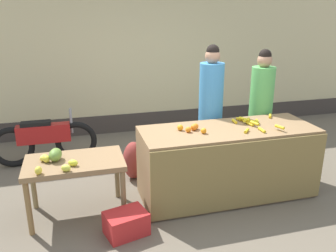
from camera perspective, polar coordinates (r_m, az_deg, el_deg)
name	(u,v)px	position (r m, az deg, el deg)	size (l,w,h in m)	color
ground_plane	(191,198)	(4.72, 3.77, -11.45)	(24.00, 24.00, 0.00)	#665B4C
market_wall_back	(144,60)	(6.97, -3.92, 10.64)	(9.57, 0.23, 2.86)	beige
fruit_stall_counter	(227,162)	(4.66, 9.56, -5.75)	(2.23, 0.85, 0.91)	olive
side_table_wooden	(75,168)	(4.23, -14.81, -6.49)	(1.12, 0.66, 0.70)	olive
banana_bunch_pile	(253,123)	(4.70, 13.54, 0.54)	(0.70, 0.65, 0.07)	gold
orange_pile	(192,128)	(4.35, 3.91, -0.35)	(0.31, 0.26, 0.08)	orange
mango_papaya_pile	(54,158)	(4.16, -17.86, -4.96)	(0.46, 0.50, 0.14)	#D3D544
vendor_woman_blue_shirt	(210,111)	(5.08, 6.87, 2.42)	(0.34, 0.34, 1.89)	#33333D
vendor_woman_green_shirt	(260,110)	(5.41, 14.68, 2.45)	(0.34, 0.34, 1.81)	#33333D
parked_motorcycle	(44,140)	(5.84, -19.32, -2.08)	(1.60, 0.18, 0.88)	black
produce_crate	(126,223)	(4.01, -6.76, -15.33)	(0.44, 0.32, 0.26)	red
produce_sack	(133,160)	(5.12, -5.59, -5.52)	(0.36, 0.30, 0.55)	maroon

